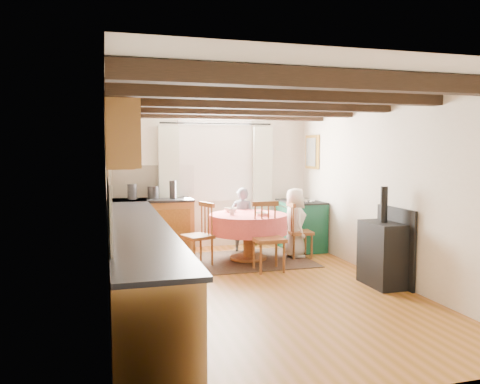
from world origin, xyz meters
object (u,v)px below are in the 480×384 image
object	(u,v)px
chair_left	(197,234)
aga_range	(301,224)
chair_right	(300,230)
cast_iron_stove	(383,236)
child_far	(242,220)
child_right	(295,223)
dining_table	(248,237)
cup	(232,212)
chair_near	(269,237)

from	to	relation	value
chair_left	aga_range	xyz separation A→B (m)	(1.96, 0.67, -0.04)
chair_right	aga_range	bearing A→B (deg)	-19.42
cast_iron_stove	chair_right	bearing A→B (deg)	102.36
aga_range	child_far	xyz separation A→B (m)	(-1.05, 0.08, 0.11)
child_right	dining_table	bearing A→B (deg)	98.98
cup	dining_table	bearing A→B (deg)	5.00
chair_near	dining_table	bearing A→B (deg)	98.14
cast_iron_stove	cup	size ratio (longest dim) A/B	12.06
chair_near	chair_right	xyz separation A→B (m)	(0.77, 0.68, -0.05)
cup	chair_left	bearing A→B (deg)	-174.22
dining_table	child_far	distance (m)	0.70
dining_table	child_far	bearing A→B (deg)	82.02
cast_iron_stove	cup	xyz separation A→B (m)	(-1.52, 1.78, 0.15)
chair_near	cup	bearing A→B (deg)	118.44
child_right	cup	bearing A→B (deg)	99.51
chair_near	child_far	world-z (taller)	child_far
dining_table	chair_left	world-z (taller)	chair_left
cast_iron_stove	child_far	xyz separation A→B (m)	(-1.16, 2.47, -0.09)
chair_left	cup	xyz separation A→B (m)	(0.56, 0.06, 0.31)
child_right	chair_right	bearing A→B (deg)	-133.75
chair_right	cup	bearing A→B (deg)	94.55
chair_right	child_right	world-z (taller)	child_right
aga_range	cast_iron_stove	world-z (taller)	cast_iron_stove
dining_table	cup	distance (m)	0.50
aga_range	cast_iron_stove	bearing A→B (deg)	-87.37
aga_range	child_right	world-z (taller)	child_right
aga_range	cup	size ratio (longest dim) A/B	8.93
child_far	child_right	bearing A→B (deg)	156.23
cast_iron_stove	cup	distance (m)	2.35
chair_left	child_right	distance (m)	1.63
chair_left	cup	bearing A→B (deg)	75.97
chair_right	cast_iron_stove	world-z (taller)	cast_iron_stove
child_right	chair_near	bearing A→B (deg)	142.65
cup	chair_right	bearing A→B (deg)	-0.34
child_right	child_far	bearing A→B (deg)	54.62
chair_right	child_right	xyz separation A→B (m)	(-0.06, 0.07, 0.11)
chair_right	cup	world-z (taller)	chair_right
dining_table	chair_left	xyz separation A→B (m)	(-0.82, -0.08, 0.11)
dining_table	cup	xyz separation A→B (m)	(-0.27, -0.02, 0.42)
aga_range	cup	bearing A→B (deg)	-156.56
dining_table	chair_near	size ratio (longest dim) A/B	1.22
chair_right	cup	xyz separation A→B (m)	(-1.13, 0.01, 0.33)
cup	cast_iron_stove	bearing A→B (deg)	-49.55
chair_near	aga_range	bearing A→B (deg)	51.55
chair_near	aga_range	distance (m)	1.67
child_far	chair_near	bearing A→B (deg)	107.77
cup	child_right	bearing A→B (deg)	3.40
chair_left	child_far	size ratio (longest dim) A/B	0.86
cast_iron_stove	chair_near	bearing A→B (deg)	136.48
chair_left	chair_right	distance (m)	1.69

